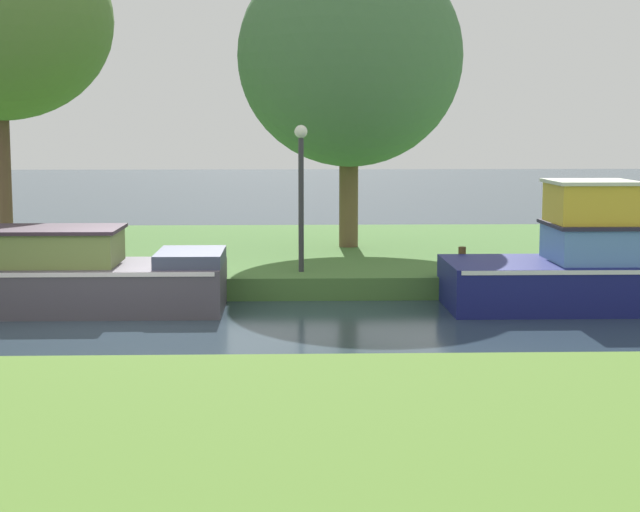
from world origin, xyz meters
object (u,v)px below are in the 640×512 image
object	(u,v)px
mooring_post_near	(93,255)
mooring_post_far	(462,261)
lamp_post	(301,179)
willow_tree_centre	(350,57)

from	to	relation	value
mooring_post_near	mooring_post_far	xyz separation A→B (m)	(6.61, 0.00, -0.13)
mooring_post_far	lamp_post	bearing A→B (deg)	170.06
mooring_post_near	mooring_post_far	world-z (taller)	mooring_post_near
willow_tree_centre	mooring_post_near	world-z (taller)	willow_tree_centre
lamp_post	mooring_post_near	world-z (taller)	lamp_post
willow_tree_centre	mooring_post_near	bearing A→B (deg)	-139.83
willow_tree_centre	lamp_post	bearing A→B (deg)	-107.29
lamp_post	mooring_post_near	xyz separation A→B (m)	(-3.72, -0.51, -1.33)
lamp_post	mooring_post_near	distance (m)	3.98
willow_tree_centre	lamp_post	distance (m)	4.47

